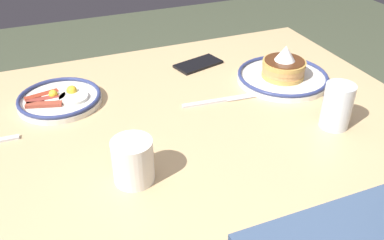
# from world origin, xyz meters

# --- Properties ---
(dining_table) EXTENTS (1.16, 0.94, 0.72)m
(dining_table) POSITION_xyz_m (0.00, 0.00, 0.64)
(dining_table) COLOR tan
(dining_table) RESTS_ON ground_plane
(plate_near_main) EXTENTS (0.26, 0.26, 0.11)m
(plate_near_main) POSITION_xyz_m (-0.32, -0.10, 0.75)
(plate_near_main) COLOR silver
(plate_near_main) RESTS_ON dining_table
(plate_center_pancakes) EXTENTS (0.22, 0.22, 0.04)m
(plate_center_pancakes) POSITION_xyz_m (0.29, -0.21, 0.74)
(plate_center_pancakes) COLOR silver
(plate_center_pancakes) RESTS_ON dining_table
(coffee_mug) EXTENTS (0.08, 0.11, 0.09)m
(coffee_mug) POSITION_xyz_m (0.19, 0.15, 0.77)
(coffee_mug) COLOR white
(coffee_mug) RESTS_ON dining_table
(drinking_glass) EXTENTS (0.07, 0.07, 0.11)m
(drinking_glass) POSITION_xyz_m (-0.31, 0.14, 0.77)
(drinking_glass) COLOR silver
(drinking_glass) RESTS_ON dining_table
(cell_phone) EXTENTS (0.16, 0.11, 0.01)m
(cell_phone) POSITION_xyz_m (-0.14, -0.29, 0.73)
(cell_phone) COLOR black
(cell_phone) RESTS_ON dining_table
(butter_knife) EXTENTS (0.21, 0.03, 0.01)m
(butter_knife) POSITION_xyz_m (-0.10, -0.07, 0.73)
(butter_knife) COLOR silver
(butter_knife) RESTS_ON dining_table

